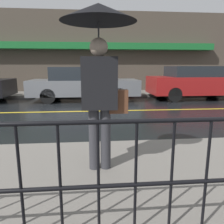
% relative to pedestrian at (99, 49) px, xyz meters
% --- Properties ---
extents(ground_plane, '(80.00, 80.00, 0.00)m').
position_rel_pedestrian_xyz_m(ground_plane, '(-1.53, 4.50, -1.68)').
color(ground_plane, black).
extents(sidewalk_far, '(28.00, 2.13, 0.12)m').
position_rel_pedestrian_xyz_m(sidewalk_far, '(-1.53, 8.99, -1.62)').
color(sidewalk_far, slate).
rests_on(sidewalk_far, ground_plane).
extents(lane_marking, '(25.20, 0.12, 0.01)m').
position_rel_pedestrian_xyz_m(lane_marking, '(-1.53, 4.50, -1.67)').
color(lane_marking, gold).
rests_on(lane_marking, ground_plane).
extents(building_storefront, '(28.00, 0.85, 4.53)m').
position_rel_pedestrian_xyz_m(building_storefront, '(-1.53, 10.17, 0.61)').
color(building_storefront, '#4C4238').
rests_on(building_storefront, ground_plane).
extents(pedestrian, '(0.92, 0.92, 2.08)m').
position_rel_pedestrian_xyz_m(pedestrian, '(0.00, 0.00, 0.00)').
color(pedestrian, '#333338').
rests_on(pedestrian, sidewalk_near).
extents(car_grey, '(4.71, 1.78, 1.47)m').
position_rel_pedestrian_xyz_m(car_grey, '(-0.46, 7.00, -0.93)').
color(car_grey, slate).
rests_on(car_grey, ground_plane).
extents(car_red, '(4.30, 1.87, 1.50)m').
position_rel_pedestrian_xyz_m(car_red, '(4.70, 7.00, -0.91)').
color(car_red, maroon).
rests_on(car_red, ground_plane).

